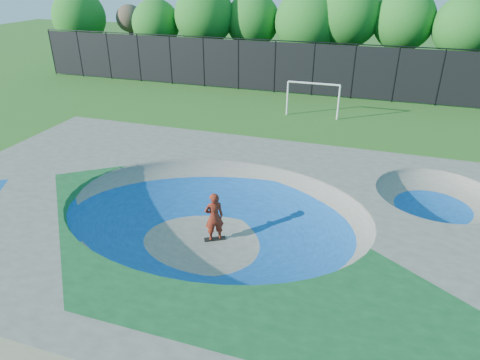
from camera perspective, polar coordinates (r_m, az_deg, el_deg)
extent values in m
plane|color=#255C19|center=(15.77, -3.33, -8.24)|extent=(120.00, 120.00, 0.00)
cube|color=gray|center=(15.36, -3.40, -5.93)|extent=(22.00, 14.00, 1.50)
imported|color=red|center=(15.38, -3.47, -4.96)|extent=(0.84, 0.78, 1.92)
cube|color=black|center=(15.89, -3.37, -7.84)|extent=(0.79, 0.57, 0.05)
cylinder|color=silver|center=(29.29, 6.35, 10.78)|extent=(0.12, 0.12, 2.25)
cylinder|color=silver|center=(28.83, 13.01, 10.01)|extent=(0.12, 0.12, 2.25)
cylinder|color=silver|center=(28.73, 9.83, 12.57)|extent=(3.38, 0.12, 0.12)
cylinder|color=black|center=(44.41, -23.75, 15.32)|extent=(0.09, 0.09, 4.00)
cylinder|color=black|center=(42.52, -20.57, 15.44)|extent=(0.09, 0.09, 4.00)
cylinder|color=black|center=(40.77, -17.09, 15.52)|extent=(0.09, 0.09, 4.00)
cylinder|color=black|center=(39.16, -13.32, 15.54)|extent=(0.09, 0.09, 4.00)
cylinder|color=black|center=(37.73, -9.24, 15.50)|extent=(0.09, 0.09, 4.00)
cylinder|color=black|center=(36.49, -4.87, 15.37)|extent=(0.09, 0.09, 4.00)
cylinder|color=black|center=(35.46, -0.22, 15.13)|extent=(0.09, 0.09, 4.00)
cylinder|color=black|center=(34.66, 4.66, 14.79)|extent=(0.09, 0.09, 4.00)
cylinder|color=black|center=(34.10, 9.71, 14.31)|extent=(0.09, 0.09, 4.00)
cylinder|color=black|center=(33.81, 14.87, 13.72)|extent=(0.09, 0.09, 4.00)
cylinder|color=black|center=(33.77, 20.05, 13.02)|extent=(0.09, 0.09, 4.00)
cylinder|color=black|center=(34.01, 25.17, 12.21)|extent=(0.09, 0.09, 4.00)
cube|color=black|center=(34.10, 9.71, 14.31)|extent=(48.00, 0.03, 3.80)
cylinder|color=black|center=(33.75, 9.98, 17.63)|extent=(48.00, 0.08, 0.08)
cylinder|color=#402B20|center=(47.76, -20.02, 15.80)|extent=(0.44, 0.44, 2.74)
sphere|color=#1B681C|center=(47.35, -20.67, 19.67)|extent=(5.09, 5.09, 5.09)
cylinder|color=#402B20|center=(46.43, -14.11, 16.72)|extent=(0.44, 0.44, 3.41)
sphere|color=brown|center=(46.08, -14.51, 20.15)|extent=(2.60, 2.60, 2.60)
cylinder|color=#402B20|center=(42.61, -10.78, 15.78)|extent=(0.44, 0.44, 2.78)
sphere|color=#1B681C|center=(42.18, -11.14, 19.78)|extent=(4.31, 4.31, 4.31)
cylinder|color=#402B20|center=(40.68, -4.59, 16.01)|extent=(0.44, 0.44, 3.28)
sphere|color=#1B681C|center=(40.19, -4.79, 21.04)|extent=(5.19, 5.19, 5.19)
cylinder|color=#402B20|center=(40.96, 1.63, 15.93)|extent=(0.44, 0.44, 2.98)
sphere|color=#1B681C|center=(40.49, 1.69, 20.49)|extent=(4.75, 4.75, 4.75)
cylinder|color=#402B20|center=(39.31, 8.65, 15.08)|extent=(0.44, 0.44, 2.80)
sphere|color=#1B681C|center=(38.79, 9.02, 20.09)|extent=(5.51, 5.51, 5.51)
cylinder|color=#402B20|center=(39.19, 13.64, 15.15)|extent=(0.44, 0.44, 3.51)
sphere|color=#1B681C|center=(38.68, 14.26, 20.55)|extent=(5.25, 5.25, 5.25)
cylinder|color=#402B20|center=(39.23, 20.16, 14.24)|extent=(0.44, 0.44, 3.40)
sphere|color=#1B681C|center=(38.73, 21.02, 19.31)|extent=(4.89, 4.89, 4.89)
cylinder|color=#402B20|center=(38.62, 26.75, 12.76)|extent=(0.44, 0.44, 3.22)
sphere|color=#1B681C|center=(38.13, 27.81, 17.62)|extent=(4.68, 4.68, 4.68)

